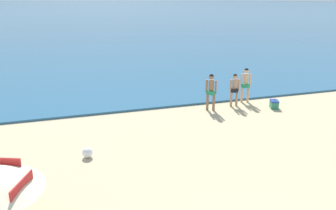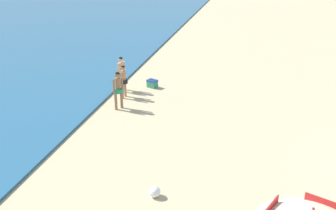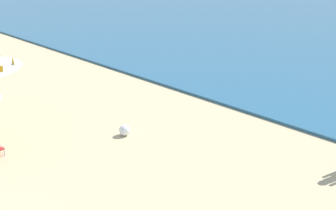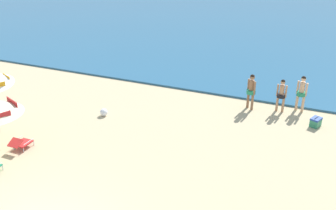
{
  "view_description": "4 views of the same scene",
  "coord_description": "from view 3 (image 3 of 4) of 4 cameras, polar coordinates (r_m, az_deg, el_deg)",
  "views": [
    {
      "loc": [
        -3.29,
        -2.98,
        5.02
      ],
      "look_at": [
        0.5,
        8.39,
        1.33
      ],
      "focal_mm": 37.26,
      "sensor_mm": 36.0,
      "label": 1
    },
    {
      "loc": [
        -12.22,
        4.93,
        7.2
      ],
      "look_at": [
        1.27,
        8.29,
        1.36
      ],
      "focal_mm": 43.68,
      "sensor_mm": 36.0,
      "label": 2
    },
    {
      "loc": [
        8.29,
        -0.45,
        5.83
      ],
      "look_at": [
        -0.93,
        8.11,
        1.32
      ],
      "focal_mm": 50.91,
      "sensor_mm": 36.0,
      "label": 3
    },
    {
      "loc": [
        6.27,
        -5.59,
        7.78
      ],
      "look_at": [
        0.32,
        8.6,
        0.68
      ],
      "focal_mm": 40.94,
      "sensor_mm": 36.0,
      "label": 4
    }
  ],
  "objects": [
    {
      "name": "beach_ball",
      "position": [
        14.69,
        -5.22,
        -3.02
      ],
      "size": [
        0.35,
        0.35,
        0.35
      ],
      "primitive_type": "sphere",
      "color": "white",
      "rests_on": "ground"
    }
  ]
}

